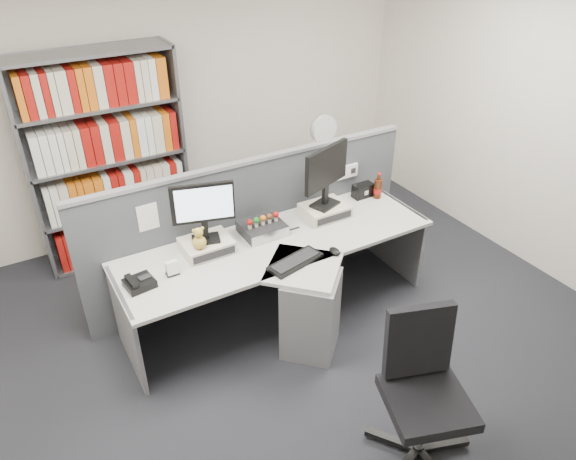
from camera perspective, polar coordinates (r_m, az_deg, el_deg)
ground at (r=4.23m, az=4.57°, el=-14.77°), size 5.50×5.50×0.00m
room_shell at (r=3.18m, az=5.94°, el=8.01°), size 5.04×5.54×2.72m
partition at (r=4.66m, az=-3.65°, el=0.54°), size 3.00×0.08×1.27m
desk at (r=4.29m, az=0.37°, el=-5.60°), size 2.60×1.20×0.72m
monitor_riser_left at (r=4.21m, az=-8.65°, el=-1.66°), size 0.38×0.31×0.10m
monitor_riser_right at (r=4.64m, az=3.95°, el=2.09°), size 0.38×0.31×0.10m
monitor_left at (r=4.03m, az=-9.04°, el=2.37°), size 0.47×0.20×0.48m
monitor_right at (r=4.47m, az=4.10°, el=6.23°), size 0.51×0.24×0.54m
desktop_pc at (r=4.39m, az=-2.76°, el=0.17°), size 0.34×0.31×0.09m
figurines at (r=4.33m, az=-2.69°, el=1.17°), size 0.29×0.05×0.09m
keyboard at (r=4.04m, az=0.78°, el=-3.38°), size 0.47×0.26×0.03m
mouse at (r=4.16m, az=4.99°, el=-2.26°), size 0.07×0.11×0.04m
desk_phone at (r=3.95m, az=-15.62°, el=-5.45°), size 0.22×0.20×0.08m
desk_calendar at (r=4.00m, az=-12.26°, el=-4.08°), size 0.09×0.07×0.11m
plush_toy at (r=4.05m, az=-9.46°, el=-1.02°), size 0.10×0.10×0.18m
speaker at (r=4.98m, az=7.99°, el=4.21°), size 0.19×0.11×0.13m
cola_bottle at (r=4.97m, az=9.55°, el=4.37°), size 0.08×0.08×0.25m
shelving_unit at (r=5.29m, az=-18.64°, el=6.82°), size 1.41×0.40×2.00m
filing_cabinet at (r=5.90m, az=3.55°, el=4.35°), size 0.45×0.61×0.70m
desk_fan at (r=5.62m, az=3.77°, el=10.35°), size 0.30×0.18×0.50m
office_chair at (r=3.48m, az=14.17°, el=-15.84°), size 0.68×0.68×1.02m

